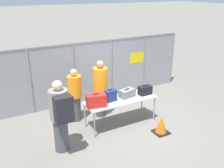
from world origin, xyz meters
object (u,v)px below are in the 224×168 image
security_worker_near (100,88)px  traffic_cone (161,125)px  traveler_hooded (60,114)px  utility_trailer (94,66)px  suitcase_black (145,90)px  suitcase_red (96,100)px  suitcase_grey (127,93)px  inspection_table (121,101)px  suitcase_navy (110,96)px  security_worker_far (75,94)px

security_worker_near → traffic_cone: (1.00, -1.75, -0.69)m
traveler_hooded → utility_trailer: (3.19, 5.01, -0.59)m
suitcase_black → traveler_hooded: (-2.76, -0.43, 0.09)m
suitcase_red → traffic_cone: (1.55, -0.92, -0.73)m
suitcase_red → utility_trailer: bearing=65.7°
suitcase_red → suitcase_grey: bearing=6.8°
inspection_table → suitcase_grey: (0.24, 0.04, 0.18)m
utility_trailer → suitcase_grey: bearing=-102.7°
utility_trailer → traveler_hooded: bearing=-122.5°
suitcase_navy → suitcase_black: 1.14m
traveler_hooded → utility_trailer: traveler_hooded is taller
inspection_table → security_worker_far: bearing=142.0°
traveler_hooded → traffic_cone: bearing=-22.0°
suitcase_black → security_worker_far: 2.10m
suitcase_red → suitcase_black: 1.65m
traveler_hooded → utility_trailer: bearing=46.4°
utility_trailer → traffic_cone: 5.55m
suitcase_red → utility_trailer: 5.08m
traveler_hooded → traffic_cone: size_ratio=3.59×
inspection_table → suitcase_navy: size_ratio=6.05×
suitcase_navy → security_worker_near: 0.71m
traveler_hooded → suitcase_grey: bearing=2.6°
suitcase_red → suitcase_navy: (0.51, 0.13, -0.01)m
security_worker_near → traffic_cone: bearing=103.6°
suitcase_red → security_worker_far: (-0.25, 0.92, -0.12)m
suitcase_grey → security_worker_near: security_worker_near is taller
traveler_hooded → security_worker_near: 2.08m
suitcase_red → security_worker_near: 1.00m
suitcase_red → inspection_table: bearing=5.7°
inspection_table → suitcase_black: (0.82, -0.05, 0.19)m
suitcase_navy → inspection_table: bearing=-8.7°
suitcase_black → traveler_hooded: bearing=-171.1°
traffic_cone → traveler_hooded: bearing=169.0°
inspection_table → suitcase_navy: suitcase_navy is taller
suitcase_navy → security_worker_near: bearing=86.8°
suitcase_black → security_worker_far: security_worker_far is taller
suitcase_grey → traveler_hooded: size_ratio=0.27×
security_worker_near → traffic_cone: security_worker_near is taller
suitcase_black → security_worker_near: (-1.09, 0.80, 0.01)m
inspection_table → security_worker_far: size_ratio=1.29×
security_worker_near → utility_trailer: (1.53, 3.77, -0.51)m
inspection_table → utility_trailer: inspection_table is taller
suitcase_grey → suitcase_red: bearing=-173.2°
inspection_table → suitcase_grey: suitcase_grey is taller
suitcase_navy → utility_trailer: (1.57, 4.47, -0.53)m
inspection_table → security_worker_far: security_worker_far is taller
traveler_hooded → security_worker_near: (1.67, 1.24, -0.08)m
suitcase_grey → inspection_table: bearing=-169.6°
traffic_cone → suitcase_red: bearing=149.3°
security_worker_far → utility_trailer: security_worker_far is taller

